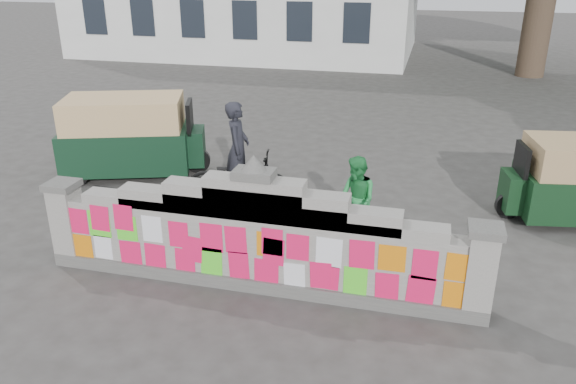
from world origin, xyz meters
The scene contains 6 objects.
ground centered at (0.00, 0.00, 0.00)m, with size 100.00×100.00×0.00m, color #383533.
parapet_wall centered at (0.00, -0.01, 0.75)m, with size 6.48×0.44×2.01m.
cyclist_bike centered at (-1.20, 2.72, 0.52)m, with size 0.70×1.99×1.05m, color black.
cyclist_rider centered at (-1.20, 2.72, 0.89)m, with size 0.65×0.43×1.78m, color black.
pedestrian centered at (1.16, 1.83, 0.73)m, with size 0.71×0.55×1.46m, color green.
rickshaw_left centered at (-4.01, 3.74, 0.89)m, with size 3.18×2.23×1.71m.
Camera 1 is at (2.18, -6.68, 4.39)m, focal length 35.00 mm.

